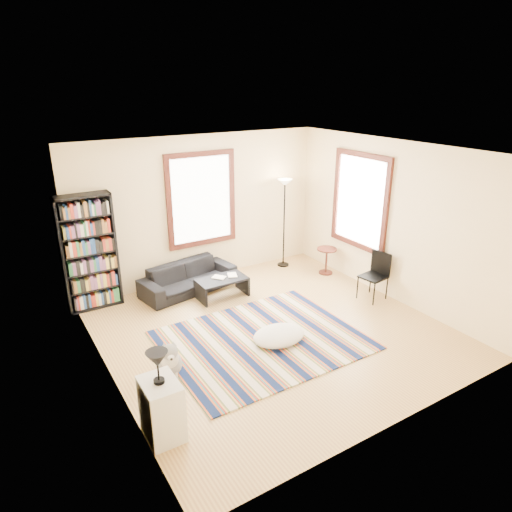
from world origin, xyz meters
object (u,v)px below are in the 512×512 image
bookshelf (89,253)px  floor_lamp (284,224)px  dog (168,356)px  coffee_table (222,288)px  side_table (326,261)px  floor_cushion (279,335)px  sofa (188,278)px  white_cabinet (162,409)px  folding_chair (373,277)px

bookshelf → floor_lamp: 3.88m
dog → coffee_table: bearing=57.9°
bookshelf → coffee_table: bookshelf is taller
coffee_table → side_table: size_ratio=1.67×
floor_cushion → floor_lamp: floor_lamp is taller
sofa → white_cabinet: bearing=-128.1°
bookshelf → dog: (0.36, -2.53, -0.73)m
coffee_table → white_cabinet: white_cabinet is taller
sofa → floor_cushion: sofa is taller
sofa → bookshelf: size_ratio=0.90×
sofa → folding_chair: size_ratio=2.10×
folding_chair → bookshelf: bearing=143.3°
white_cabinet → floor_lamp: bearing=40.8°
floor_cushion → floor_lamp: bearing=53.9°
sofa → floor_lamp: size_ratio=0.97×
floor_lamp → bookshelf: bearing=177.5°
side_table → white_cabinet: 5.20m
floor_cushion → white_cabinet: bearing=-157.0°
side_table → folding_chair: folding_chair is taller
white_cabinet → floor_cushion: bearing=23.3°
floor_lamp → folding_chair: size_ratio=2.16×
folding_chair → floor_lamp: bearing=93.3°
coffee_table → dog: dog is taller
bookshelf → floor_cushion: bookshelf is taller
floor_lamp → side_table: floor_lamp is taller
floor_cushion → dog: 1.72m
sofa → side_table: bearing=-24.6°
coffee_table → dog: (-1.70, -1.70, 0.09)m
white_cabinet → bookshelf: bearing=88.4°
floor_cushion → folding_chair: (2.25, 0.32, 0.33)m
side_table → bookshelf: bearing=167.3°
bookshelf → floor_lamp: bearing=-2.5°
white_cabinet → folding_chair: bearing=16.1°
dog → folding_chair: bearing=15.8°
bookshelf → dog: size_ratio=3.66×
floor_lamp → folding_chair: 2.26m
sofa → floor_cushion: size_ratio=2.17×
bookshelf → dog: bookshelf is taller
floor_lamp → side_table: (0.50, -0.81, -0.66)m
bookshelf → floor_cushion: bearing=-51.9°
floor_lamp → dog: (-3.52, -2.36, -0.66)m
floor_cushion → folding_chair: 2.30m
folding_chair → white_cabinet: size_ratio=1.23×
sofa → bookshelf: (-1.65, 0.27, 0.74)m
folding_chair → white_cabinet: 4.62m
coffee_table → side_table: 2.32m
folding_chair → dog: (-3.96, -0.21, -0.16)m
coffee_table → sofa: bearing=126.5°
coffee_table → dog: 2.41m
coffee_table → side_table: side_table is taller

